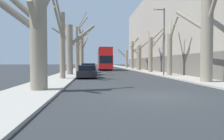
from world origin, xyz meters
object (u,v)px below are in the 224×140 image
object	(u,v)px
street_tree_left_2	(70,46)
street_tree_right_4	(133,54)
street_tree_left_4	(78,53)
parked_car_1	(89,69)
street_tree_left_1	(62,40)
street_tree_left_5	(82,50)
double_decker_bus	(105,58)
street_tree_right_5	(126,57)
street_tree_right_0	(206,32)
street_tree_left_0	(35,37)
lamp_post	(163,38)
street_tree_right_3	(139,57)
street_tree_left_3	(78,45)
street_tree_right_1	(170,51)
street_tree_right_2	(151,52)
parked_car_0	(87,72)
parked_car_2	(90,68)

from	to	relation	value
street_tree_left_2	street_tree_right_4	distance (m)	24.22
street_tree_left_4	parked_car_1	distance (m)	14.27
street_tree_left_1	street_tree_left_4	size ratio (longest dim) A/B	1.26
street_tree_left_5	street_tree_right_4	size ratio (longest dim) A/B	1.31
street_tree_left_5	double_decker_bus	bearing A→B (deg)	-44.38
street_tree_right_5	street_tree_right_0	bearing A→B (deg)	-89.84
street_tree_left_0	lamp_post	distance (m)	16.27
street_tree_left_0	street_tree_right_4	xyz separation A→B (m)	(11.76, 36.30, 0.56)
street_tree_right_3	double_decker_bus	size ratio (longest dim) A/B	0.49
street_tree_left_3	street_tree_right_1	size ratio (longest dim) A/B	1.45
street_tree_right_2	street_tree_left_1	bearing A→B (deg)	-133.20
street_tree_left_2	parked_car_1	size ratio (longest dim) A/B	1.62
street_tree_right_5	lamp_post	bearing A→B (deg)	-91.03
lamp_post	parked_car_0	bearing A→B (deg)	-166.88
street_tree_left_1	parked_car_2	distance (m)	13.83
street_tree_right_3	double_decker_bus	bearing A→B (deg)	150.97
street_tree_right_1	parked_car_2	xyz separation A→B (m)	(-9.19, 9.49, -2.23)
street_tree_left_3	street_tree_left_4	distance (m)	6.88
parked_car_2	street_tree_left_1	bearing A→B (deg)	-99.53
parked_car_0	street_tree_left_0	bearing A→B (deg)	-103.61
street_tree_right_4	street_tree_right_5	size ratio (longest dim) A/B	0.90
street_tree_left_4	double_decker_bus	world-z (taller)	street_tree_left_4
street_tree_right_0	street_tree_left_4	bearing A→B (deg)	114.36
street_tree_left_0	street_tree_right_1	world-z (taller)	street_tree_right_1
double_decker_bus	parked_car_2	xyz separation A→B (m)	(-2.82, -10.78, -1.82)
street_tree_left_2	street_tree_left_3	bearing A→B (deg)	87.15
double_decker_bus	street_tree_right_2	bearing A→B (deg)	-61.28
street_tree_right_1	double_decker_bus	world-z (taller)	street_tree_right_1
street_tree_left_5	street_tree_right_0	world-z (taller)	street_tree_left_5
street_tree_right_0	street_tree_right_4	size ratio (longest dim) A/B	1.18
street_tree_left_1	street_tree_right_0	world-z (taller)	street_tree_right_0
street_tree_left_1	street_tree_right_3	size ratio (longest dim) A/B	1.49
street_tree_left_2	parked_car_0	size ratio (longest dim) A/B	1.84
parked_car_2	street_tree_left_4	bearing A→B (deg)	106.70
street_tree_right_2	parked_car_0	distance (m)	14.12
street_tree_right_2	street_tree_right_4	xyz separation A→B (m)	(0.02, 15.89, 0.33)
street_tree_right_5	street_tree_right_2	bearing A→B (deg)	-89.31
street_tree_right_1	street_tree_right_5	distance (m)	32.94
street_tree_right_2	street_tree_left_0	bearing A→B (deg)	-119.91
street_tree_right_4	double_decker_bus	world-z (taller)	street_tree_right_4
double_decker_bus	parked_car_2	bearing A→B (deg)	-104.66
street_tree_right_0	lamp_post	world-z (taller)	street_tree_right_0
street_tree_left_5	street_tree_right_3	world-z (taller)	street_tree_left_5
street_tree_left_3	parked_car_0	xyz separation A→B (m)	(1.85, -12.49, -3.63)
street_tree_left_3	street_tree_right_1	xyz separation A→B (m)	(11.04, -10.61, -1.38)
double_decker_bus	lamp_post	bearing A→B (deg)	-74.52
street_tree_right_4	parked_car_0	distance (m)	27.97
street_tree_left_5	street_tree_right_3	xyz separation A→B (m)	(11.15, -8.24, -1.66)
street_tree_right_1	lamp_post	bearing A→B (deg)	173.66
street_tree_left_4	street_tree_left_5	xyz separation A→B (m)	(0.36, 7.59, 0.93)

